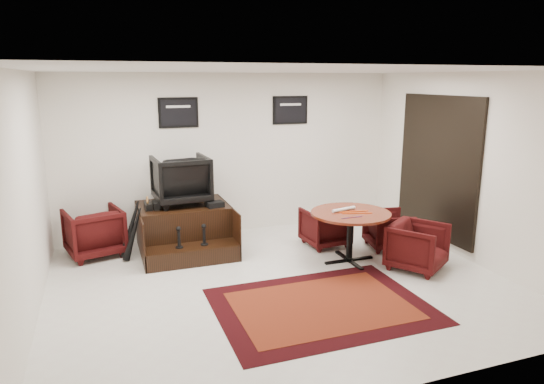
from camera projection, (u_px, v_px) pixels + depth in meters
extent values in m
plane|color=silver|center=(282.00, 283.00, 6.55)|extent=(6.00, 6.00, 0.00)
cube|color=white|center=(231.00, 154.00, 8.52)|extent=(6.00, 0.02, 2.80)
cube|color=white|center=(392.00, 242.00, 3.94)|extent=(6.00, 0.02, 2.80)
cube|color=white|center=(23.00, 202.00, 5.24)|extent=(0.02, 5.00, 2.80)
cube|color=white|center=(470.00, 168.00, 7.21)|extent=(0.02, 5.00, 2.80)
cube|color=white|center=(283.00, 70.00, 5.91)|extent=(6.00, 5.00, 0.02)
cube|color=black|center=(437.00, 167.00, 7.87)|extent=(0.05, 1.90, 2.30)
cube|color=black|center=(437.00, 167.00, 7.86)|extent=(0.02, 1.72, 2.12)
cube|color=black|center=(437.00, 167.00, 7.87)|extent=(0.03, 0.05, 2.12)
cube|color=black|center=(178.00, 113.00, 8.03)|extent=(0.66, 0.03, 0.50)
cube|color=black|center=(179.00, 113.00, 8.02)|extent=(0.58, 0.01, 0.42)
cube|color=silver|center=(178.00, 107.00, 7.99)|extent=(0.40, 0.00, 0.04)
cube|color=black|center=(290.00, 110.00, 8.69)|extent=(0.66, 0.03, 0.50)
cube|color=black|center=(291.00, 110.00, 8.67)|extent=(0.58, 0.01, 0.42)
cube|color=silver|center=(291.00, 104.00, 8.65)|extent=(0.40, 0.00, 0.04)
cube|color=black|center=(321.00, 306.00, 5.89)|extent=(2.54, 1.90, 0.01)
cube|color=#5F1E0D|center=(321.00, 305.00, 5.89)|extent=(2.09, 1.45, 0.01)
cube|color=black|center=(183.00, 226.00, 7.87)|extent=(1.41, 1.04, 0.73)
cube|color=black|center=(192.00, 255.00, 7.25)|extent=(1.41, 0.42, 0.26)
cube|color=black|center=(140.00, 234.00, 7.44)|extent=(0.02, 1.46, 0.73)
cube|color=black|center=(228.00, 225.00, 7.90)|extent=(0.02, 1.46, 0.73)
cylinder|color=black|center=(179.00, 247.00, 7.16)|extent=(0.11, 0.11, 0.02)
cylinder|color=black|center=(179.00, 239.00, 7.13)|extent=(0.04, 0.04, 0.24)
sphere|color=black|center=(178.00, 229.00, 7.09)|extent=(0.07, 0.07, 0.07)
cylinder|color=black|center=(204.00, 244.00, 7.28)|extent=(0.11, 0.11, 0.02)
cylinder|color=black|center=(204.00, 236.00, 7.25)|extent=(0.04, 0.04, 0.24)
sphere|color=black|center=(204.00, 226.00, 7.21)|extent=(0.07, 0.07, 0.07)
imported|color=black|center=(181.00, 177.00, 7.73)|extent=(0.88, 0.83, 0.87)
cube|color=black|center=(148.00, 206.00, 7.48)|extent=(0.11, 0.29, 0.11)
cube|color=black|center=(156.00, 205.00, 7.52)|extent=(0.11, 0.29, 0.11)
cube|color=black|center=(215.00, 204.00, 7.60)|extent=(0.28, 0.22, 0.09)
imported|color=black|center=(94.00, 230.00, 7.51)|extent=(0.96, 0.93, 0.82)
cylinder|color=#4F1C0B|center=(351.00, 213.00, 7.17)|extent=(1.18, 1.18, 0.04)
cylinder|color=black|center=(350.00, 237.00, 7.26)|extent=(0.09, 0.09, 0.70)
cube|color=black|center=(349.00, 260.00, 7.34)|extent=(0.79, 0.06, 0.03)
cube|color=black|center=(349.00, 260.00, 7.34)|extent=(0.06, 0.79, 0.03)
imported|color=black|center=(325.00, 225.00, 7.99)|extent=(0.71, 0.67, 0.69)
imported|color=black|center=(389.00, 228.00, 7.87)|extent=(0.72, 0.75, 0.67)
imported|color=black|center=(418.00, 244.00, 6.97)|extent=(0.98, 0.97, 0.75)
cylinder|color=silver|center=(344.00, 209.00, 7.23)|extent=(0.42, 0.14, 0.05)
cylinder|color=#EE4E0D|center=(357.00, 213.00, 7.09)|extent=(0.43, 0.14, 0.01)
cylinder|color=#EE4E0D|center=(354.00, 211.00, 7.19)|extent=(0.45, 0.08, 0.01)
cylinder|color=#4C1933|center=(344.00, 218.00, 6.84)|extent=(0.10, 0.02, 0.01)
cylinder|color=#4C1933|center=(348.00, 218.00, 6.86)|extent=(0.10, 0.02, 0.01)
cylinder|color=#4C1933|center=(352.00, 217.00, 6.88)|extent=(0.10, 0.02, 0.01)
cylinder|color=#4C1933|center=(356.00, 217.00, 6.90)|extent=(0.10, 0.02, 0.01)
cylinder|color=#4C1933|center=(359.00, 217.00, 6.92)|extent=(0.10, 0.02, 0.01)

